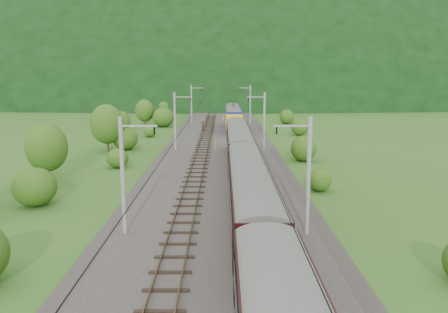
{
  "coord_description": "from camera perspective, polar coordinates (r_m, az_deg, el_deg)",
  "views": [
    {
      "loc": [
        0.51,
        -28.27,
        11.23
      ],
      "look_at": [
        0.59,
        15.58,
        2.6
      ],
      "focal_mm": 35.0,
      "sensor_mm": 36.0,
      "label": 1
    }
  ],
  "objects": [
    {
      "name": "catenary_right",
      "position": [
        60.9,
        5.21,
        4.74
      ],
      "size": [
        2.54,
        192.28,
        8.0
      ],
      "color": "gray",
      "rests_on": "railbed"
    },
    {
      "name": "vegetation_right",
      "position": [
        48.54,
        14.2,
        -0.94
      ],
      "size": [
        7.19,
        109.85,
        3.03
      ],
      "color": "#274A13",
      "rests_on": "ground"
    },
    {
      "name": "ground",
      "position": [
        30.42,
        -1.07,
        -10.53
      ],
      "size": [
        600.0,
        600.0,
        0.0
      ],
      "primitive_type": "plane",
      "color": "#2F551A",
      "rests_on": "ground"
    },
    {
      "name": "mountain_main",
      "position": [
        288.49,
        -0.2,
        8.9
      ],
      "size": [
        504.0,
        360.0,
        244.0
      ],
      "primitive_type": "ellipsoid",
      "color": "black",
      "rests_on": "ground"
    },
    {
      "name": "signal",
      "position": [
        79.7,
        -2.78,
        4.2
      ],
      "size": [
        0.25,
        0.25,
        2.26
      ],
      "color": "black",
      "rests_on": "railbed"
    },
    {
      "name": "hazard_post_far",
      "position": [
        96.17,
        -0.05,
        5.05
      ],
      "size": [
        0.16,
        0.16,
        1.46
      ],
      "primitive_type": "cylinder",
      "color": "red",
      "rests_on": "railbed"
    },
    {
      "name": "overhead_wires",
      "position": [
        38.49,
        -0.86,
        4.98
      ],
      "size": [
        4.83,
        198.0,
        0.03
      ],
      "color": "black",
      "rests_on": "ground"
    },
    {
      "name": "train",
      "position": [
        30.86,
        3.42,
        -3.49
      ],
      "size": [
        2.9,
        116.46,
        5.04
      ],
      "color": "black",
      "rests_on": "ground"
    },
    {
      "name": "track_right",
      "position": [
        39.82,
        2.63,
        -4.7
      ],
      "size": [
        2.4,
        220.0,
        0.27
      ],
      "color": "brown",
      "rests_on": "railbed"
    },
    {
      "name": "hazard_post_near",
      "position": [
        61.82,
        -1.09,
        1.65
      ],
      "size": [
        0.16,
        0.16,
        1.49
      ],
      "primitive_type": "cylinder",
      "color": "red",
      "rests_on": "railbed"
    },
    {
      "name": "railbed",
      "position": [
        39.84,
        -0.83,
        -5.01
      ],
      "size": [
        14.0,
        220.0,
        0.3
      ],
      "primitive_type": "cube",
      "color": "#38332D",
      "rests_on": "ground"
    },
    {
      "name": "catenary_left",
      "position": [
        61.0,
        -6.36,
        4.73
      ],
      "size": [
        2.54,
        192.28,
        8.0
      ],
      "color": "gray",
      "rests_on": "railbed"
    },
    {
      "name": "mountain_ridge",
      "position": [
        349.87,
        -20.49,
        8.6
      ],
      "size": [
        336.0,
        280.0,
        132.0
      ],
      "primitive_type": "ellipsoid",
      "color": "black",
      "rests_on": "ground"
    },
    {
      "name": "track_left",
      "position": [
        39.88,
        -4.29,
        -4.7
      ],
      "size": [
        2.4,
        220.0,
        0.27
      ],
      "color": "brown",
      "rests_on": "railbed"
    },
    {
      "name": "vegetation_left",
      "position": [
        46.23,
        -19.99,
        -0.2
      ],
      "size": [
        13.33,
        144.52,
        6.69
      ],
      "color": "#274A13",
      "rests_on": "ground"
    }
  ]
}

